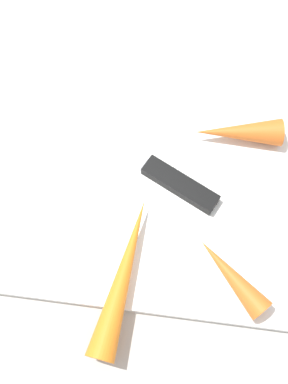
# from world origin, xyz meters

# --- Properties ---
(ground_plane) EXTENTS (1.40, 1.40, 0.00)m
(ground_plane) POSITION_xyz_m (0.00, 0.00, 0.00)
(ground_plane) COLOR #ADA8A0
(cutting_board) EXTENTS (0.36, 0.26, 0.01)m
(cutting_board) POSITION_xyz_m (0.00, 0.00, 0.01)
(cutting_board) COLOR white
(cutting_board) RESTS_ON ground_plane
(knife) EXTENTS (0.19, 0.11, 0.01)m
(knife) POSITION_xyz_m (-0.03, -0.02, 0.02)
(knife) COLOR #B7B7BC
(knife) RESTS_ON cutting_board
(carrot_shortest) EXTENTS (0.09, 0.08, 0.03)m
(carrot_shortest) POSITION_xyz_m (-0.10, 0.08, 0.03)
(carrot_shortest) COLOR orange
(carrot_shortest) RESTS_ON cutting_board
(carrot_medium) EXTENTS (0.10, 0.04, 0.03)m
(carrot_medium) POSITION_xyz_m (-0.10, -0.08, 0.03)
(carrot_medium) COLOR orange
(carrot_medium) RESTS_ON cutting_board
(carrot_longest) EXTENTS (0.05, 0.17, 0.03)m
(carrot_longest) POSITION_xyz_m (0.01, 0.10, 0.03)
(carrot_longest) COLOR orange
(carrot_longest) RESTS_ON cutting_board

